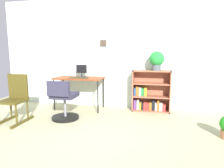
% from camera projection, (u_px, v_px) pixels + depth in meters
% --- Properties ---
extents(ground_plane, '(6.24, 6.24, 0.00)m').
position_uv_depth(ground_plane, '(74.00, 145.00, 2.81)').
color(ground_plane, tan).
extents(wall_back, '(5.20, 0.12, 2.50)m').
position_uv_depth(wall_back, '(108.00, 53.00, 4.69)').
color(wall_back, silver).
rests_on(wall_back, ground_plane).
extents(desk, '(1.08, 0.56, 0.72)m').
position_uv_depth(desk, '(79.00, 80.00, 4.52)').
color(desk, brown).
rests_on(desk, ground_plane).
extents(monitor, '(0.24, 0.19, 0.28)m').
position_uv_depth(monitor, '(82.00, 71.00, 4.55)').
color(monitor, '#262628').
rests_on(monitor, desk).
extents(keyboard, '(0.41, 0.14, 0.02)m').
position_uv_depth(keyboard, '(79.00, 78.00, 4.38)').
color(keyboard, '#312E1E').
rests_on(keyboard, desk).
extents(office_chair, '(0.52, 0.55, 0.77)m').
position_uv_depth(office_chair, '(64.00, 102.00, 3.83)').
color(office_chair, black).
rests_on(office_chair, ground_plane).
extents(rocking_chair, '(0.42, 0.64, 0.88)m').
position_uv_depth(rocking_chair, '(15.00, 98.00, 3.73)').
color(rocking_chair, '#433A13').
rests_on(rocking_chair, ground_plane).
extents(bookshelf_low, '(0.81, 0.30, 0.89)m').
position_uv_depth(bookshelf_low, '(150.00, 93.00, 4.43)').
color(bookshelf_low, '#95543C').
rests_on(bookshelf_low, ground_plane).
extents(potted_plant_on_shelf, '(0.31, 0.31, 0.40)m').
position_uv_depth(potted_plant_on_shelf, '(157.00, 60.00, 4.24)').
color(potted_plant_on_shelf, '#474C51').
rests_on(potted_plant_on_shelf, bookshelf_low).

